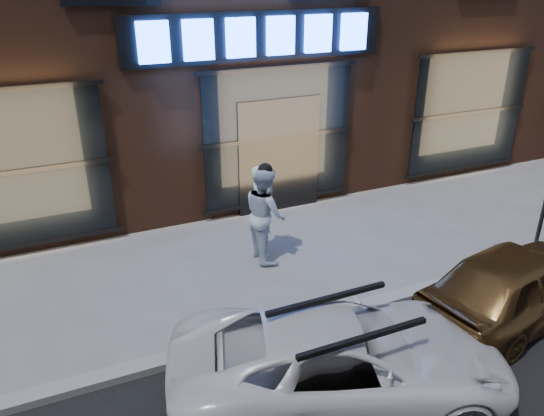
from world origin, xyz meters
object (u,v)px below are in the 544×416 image
Objects in this scene: man_cap at (265,214)px; white_suv at (342,360)px; gold_sedan at (517,283)px; man_bowtie at (262,211)px.

man_cap reaches higher than white_suv.
gold_sedan is at bearing -137.32° from man_cap.
man_cap is at bearing -175.63° from man_bowtie.
white_suv is 3.21m from gold_sedan.
man_cap is at bearing 30.04° from gold_sedan.
man_cap reaches higher than man_bowtie.
gold_sedan is (2.68, -3.28, -0.26)m from man_bowtie.
man_bowtie reaches higher than gold_sedan.
man_bowtie reaches higher than white_suv.
man_bowtie is 3.72m from white_suv.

